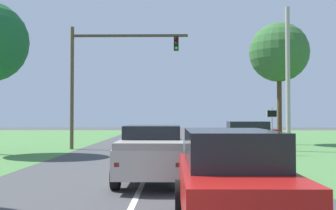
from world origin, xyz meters
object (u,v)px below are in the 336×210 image
at_px(red_suv_near, 231,177).
at_px(traffic_light, 102,68).
at_px(pickup_truck_lead, 153,153).
at_px(oak_tree_right, 279,53).
at_px(crossing_suv_far, 245,133).
at_px(keep_moving_sign, 272,125).
at_px(utility_pole_right, 288,79).

height_order(red_suv_near, traffic_light, traffic_light).
bearing_deg(traffic_light, pickup_truck_lead, -72.33).
bearing_deg(oak_tree_right, crossing_suv_far, -142.91).
relative_size(traffic_light, oak_tree_right, 0.86).
distance_m(red_suv_near, crossing_suv_far, 21.17).
bearing_deg(keep_moving_sign, oak_tree_right, 72.55).
xyz_separation_m(red_suv_near, utility_pole_right, (6.03, 17.20, 3.53)).
bearing_deg(utility_pole_right, keep_moving_sign, -123.08).
distance_m(keep_moving_sign, utility_pole_right, 4.10).
distance_m(red_suv_near, pickup_truck_lead, 5.84).
height_order(red_suv_near, oak_tree_right, oak_tree_right).
xyz_separation_m(red_suv_near, pickup_truck_lead, (-1.81, 5.55, -0.03)).
relative_size(keep_moving_sign, crossing_suv_far, 0.56).
bearing_deg(keep_moving_sign, pickup_truck_lead, -124.20).
height_order(pickup_truck_lead, keep_moving_sign, keep_moving_sign).
xyz_separation_m(red_suv_near, crossing_suv_far, (3.99, 20.79, -0.05)).
xyz_separation_m(keep_moving_sign, oak_tree_right, (2.64, 8.39, 5.41)).
height_order(traffic_light, utility_pole_right, utility_pole_right).
height_order(keep_moving_sign, utility_pole_right, utility_pole_right).
bearing_deg(oak_tree_right, pickup_truck_lead, -116.79).
bearing_deg(traffic_light, red_suv_near, -72.20).
relative_size(pickup_truck_lead, traffic_light, 0.66).
relative_size(pickup_truck_lead, keep_moving_sign, 2.02).
height_order(oak_tree_right, crossing_suv_far, oak_tree_right).
height_order(red_suv_near, utility_pole_right, utility_pole_right).
height_order(red_suv_near, pickup_truck_lead, red_suv_near).
relative_size(keep_moving_sign, utility_pole_right, 0.29).
bearing_deg(utility_pole_right, pickup_truck_lead, -123.96).
height_order(red_suv_near, keep_moving_sign, keep_moving_sign).
height_order(traffic_light, keep_moving_sign, traffic_light).
bearing_deg(red_suv_near, crossing_suv_far, 79.14).
relative_size(red_suv_near, utility_pole_right, 0.54).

